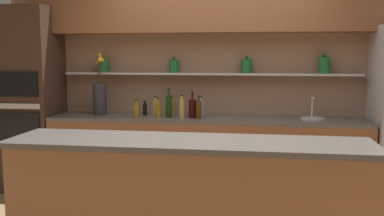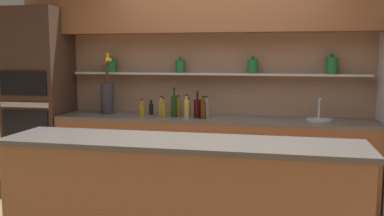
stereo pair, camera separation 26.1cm
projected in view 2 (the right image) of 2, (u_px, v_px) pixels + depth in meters
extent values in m
cube|color=#937056|center=(223.00, 82.00, 5.17)|extent=(5.20, 0.10, 2.60)
cube|color=#B7B7BC|center=(215.00, 74.00, 5.03)|extent=(3.49, 0.18, 0.02)
cylinder|color=#19602D|center=(111.00, 66.00, 5.29)|extent=(0.13, 0.13, 0.14)
sphere|color=#19602D|center=(111.00, 58.00, 5.27)|extent=(0.05, 0.05, 0.05)
cylinder|color=#19602D|center=(180.00, 66.00, 5.10)|extent=(0.11, 0.11, 0.15)
sphere|color=#19602D|center=(180.00, 58.00, 5.09)|extent=(0.04, 0.04, 0.04)
cylinder|color=#19602D|center=(253.00, 66.00, 4.92)|extent=(0.12, 0.12, 0.16)
sphere|color=#19602D|center=(253.00, 58.00, 4.91)|extent=(0.04, 0.04, 0.04)
cylinder|color=#19602D|center=(332.00, 66.00, 4.74)|extent=(0.13, 0.13, 0.19)
sphere|color=#19602D|center=(332.00, 55.00, 4.72)|extent=(0.04, 0.04, 0.04)
cube|color=brown|center=(221.00, 14.00, 4.86)|extent=(4.42, 0.34, 0.42)
cube|color=brown|center=(211.00, 158.00, 4.94)|extent=(3.59, 0.62, 0.88)
cube|color=#56514C|center=(211.00, 119.00, 4.88)|extent=(3.59, 0.62, 0.04)
cube|color=#99603D|center=(180.00, 210.00, 3.16)|extent=(2.58, 0.55, 0.98)
cube|color=#56514C|center=(180.00, 143.00, 3.09)|extent=(2.64, 0.61, 0.04)
cube|color=#3D281E|center=(39.00, 98.00, 5.31)|extent=(0.70, 0.62, 2.20)
cube|color=black|center=(25.00, 127.00, 5.04)|extent=(0.59, 0.02, 0.40)
cube|color=black|center=(23.00, 83.00, 4.98)|extent=(0.59, 0.02, 0.28)
cube|color=#B7B7BC|center=(24.00, 105.00, 5.01)|extent=(0.62, 0.02, 0.06)
cylinder|color=#2D2D33|center=(107.00, 98.00, 5.17)|extent=(0.16, 0.16, 0.37)
cylinder|color=#4C3319|center=(107.00, 71.00, 5.11)|extent=(0.06, 0.05, 0.29)
sphere|color=yellow|center=(108.00, 58.00, 5.05)|extent=(0.04, 0.04, 0.04)
cylinder|color=#4C3319|center=(107.00, 71.00, 5.10)|extent=(0.05, 0.03, 0.28)
sphere|color=yellow|center=(107.00, 60.00, 5.04)|extent=(0.05, 0.05, 0.05)
cylinder|color=#4C3319|center=(107.00, 73.00, 5.16)|extent=(0.03, 0.02, 0.25)
sphere|color=yellow|center=(106.00, 62.00, 5.18)|extent=(0.04, 0.04, 0.04)
cylinder|color=#4C3319|center=(107.00, 69.00, 5.14)|extent=(0.08, 0.01, 0.33)
sphere|color=yellow|center=(108.00, 55.00, 5.16)|extent=(0.05, 0.05, 0.05)
cylinder|color=#4C3319|center=(107.00, 71.00, 5.13)|extent=(0.02, 0.04, 0.28)
sphere|color=yellow|center=(109.00, 60.00, 5.09)|extent=(0.05, 0.05, 0.05)
cylinder|color=#B7B7BC|center=(319.00, 120.00, 4.63)|extent=(0.28, 0.28, 0.02)
cylinder|color=#B7B7BC|center=(319.00, 108.00, 4.72)|extent=(0.02, 0.02, 0.22)
cylinder|color=#B7B7BC|center=(320.00, 98.00, 4.64)|extent=(0.02, 0.12, 0.02)
cylinder|color=#380C0C|center=(197.00, 109.00, 4.85)|extent=(0.08, 0.08, 0.21)
cylinder|color=#380C0C|center=(197.00, 96.00, 4.83)|extent=(0.02, 0.02, 0.08)
cylinder|color=black|center=(197.00, 92.00, 4.82)|extent=(0.03, 0.03, 0.01)
cylinder|color=olive|center=(178.00, 107.00, 5.13)|extent=(0.05, 0.05, 0.17)
cylinder|color=olive|center=(178.00, 99.00, 5.12)|extent=(0.03, 0.03, 0.05)
cylinder|color=black|center=(178.00, 96.00, 5.11)|extent=(0.03, 0.03, 0.01)
cylinder|color=#193814|center=(174.00, 106.00, 4.91)|extent=(0.07, 0.07, 0.25)
cylinder|color=#193814|center=(174.00, 92.00, 4.89)|extent=(0.02, 0.02, 0.08)
cylinder|color=black|center=(174.00, 88.00, 4.88)|extent=(0.03, 0.03, 0.01)
cylinder|color=tan|center=(161.00, 108.00, 4.99)|extent=(0.06, 0.06, 0.18)
cylinder|color=tan|center=(161.00, 99.00, 4.98)|extent=(0.03, 0.03, 0.04)
cylinder|color=black|center=(161.00, 96.00, 4.97)|extent=(0.03, 0.03, 0.01)
cylinder|color=olive|center=(188.00, 110.00, 4.98)|extent=(0.05, 0.05, 0.15)
cylinder|color=olive|center=(188.00, 101.00, 4.96)|extent=(0.03, 0.03, 0.05)
cylinder|color=black|center=(188.00, 98.00, 4.96)|extent=(0.03, 0.03, 0.01)
cylinder|color=black|center=(151.00, 109.00, 5.11)|extent=(0.05, 0.05, 0.13)
cylinder|color=black|center=(151.00, 103.00, 5.10)|extent=(0.03, 0.03, 0.04)
cylinder|color=black|center=(151.00, 101.00, 5.09)|extent=(0.03, 0.03, 0.01)
cylinder|color=olive|center=(142.00, 111.00, 4.91)|extent=(0.06, 0.06, 0.15)
cylinder|color=olive|center=(142.00, 102.00, 4.90)|extent=(0.03, 0.03, 0.05)
cylinder|color=black|center=(142.00, 100.00, 4.89)|extent=(0.03, 0.03, 0.01)
cylinder|color=gray|center=(206.00, 109.00, 4.88)|extent=(0.07, 0.07, 0.19)
cylinder|color=gray|center=(206.00, 99.00, 4.86)|extent=(0.03, 0.03, 0.04)
cylinder|color=black|center=(206.00, 97.00, 4.86)|extent=(0.03, 0.03, 0.01)
cylinder|color=tan|center=(187.00, 109.00, 4.81)|extent=(0.06, 0.06, 0.21)
cylinder|color=tan|center=(187.00, 98.00, 4.79)|extent=(0.03, 0.03, 0.04)
cylinder|color=black|center=(187.00, 95.00, 4.79)|extent=(0.03, 0.03, 0.01)
cylinder|color=olive|center=(163.00, 110.00, 4.87)|extent=(0.06, 0.06, 0.17)
cylinder|color=olive|center=(163.00, 101.00, 4.86)|extent=(0.03, 0.03, 0.05)
cylinder|color=black|center=(163.00, 98.00, 4.85)|extent=(0.03, 0.03, 0.01)
cylinder|color=#4C2D0C|center=(203.00, 110.00, 4.77)|extent=(0.06, 0.06, 0.20)
cylinder|color=#4C2D0C|center=(203.00, 99.00, 4.75)|extent=(0.03, 0.03, 0.04)
cylinder|color=black|center=(203.00, 96.00, 4.75)|extent=(0.03, 0.03, 0.01)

